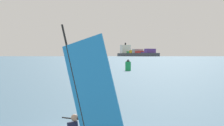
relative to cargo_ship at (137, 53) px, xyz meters
name	(u,v)px	position (x,y,z in m)	size (l,w,h in m)	color
cargo_ship	(137,53)	(0.00, 0.00, 0.00)	(130.78, 129.92, 36.65)	#3F444C
distant_headland	(140,52)	(-146.60, 736.29, 7.66)	(1272.85, 291.32, 31.44)	#756B56
channel_buoy	(128,66)	(178.89, -823.05, -7.02)	(1.11, 1.11, 2.32)	#19994C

